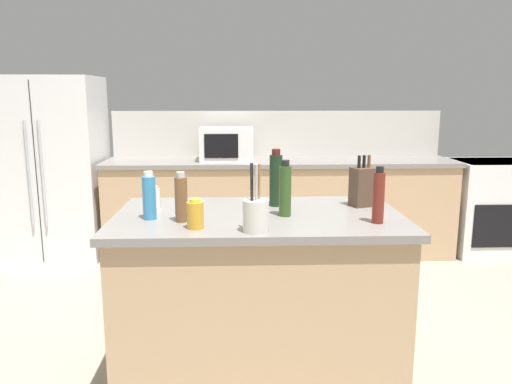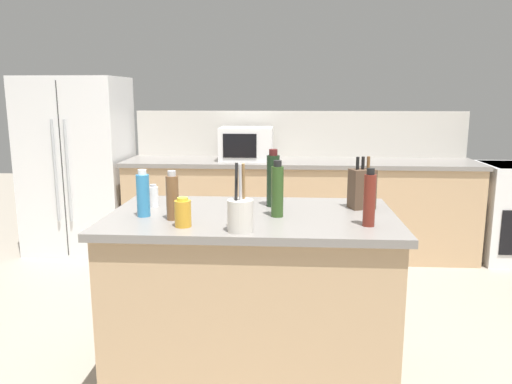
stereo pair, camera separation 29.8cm
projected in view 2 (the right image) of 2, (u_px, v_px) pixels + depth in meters
The scene contains 15 objects.
ground_plane at pixel (252, 374), 2.84m from camera, with size 14.00×14.00×0.00m, color gray.
back_counter_run at pixel (299, 208), 4.88m from camera, with size 3.37×0.66×0.94m.
wall_backsplash at pixel (299, 134), 5.05m from camera, with size 3.33×0.03×0.46m, color beige.
kitchen_island at pixel (252, 296), 2.75m from camera, with size 1.52×0.89×0.94m.
refrigerator at pixel (78, 165), 4.99m from camera, with size 0.97×0.75×1.73m.
microwave at pixel (246, 144), 4.79m from camera, with size 0.50×0.39×0.32m.
knife_block at pixel (362, 188), 2.76m from camera, with size 0.16×0.14×0.29m.
utensil_crock at pixel (240, 214), 2.30m from camera, with size 0.12×0.12×0.32m.
vinegar_bottle at pixel (369, 199), 2.39m from camera, with size 0.06×0.06×0.28m.
salt_shaker at pixel (154, 196), 2.82m from camera, with size 0.05×0.05×0.13m.
pepper_grinder at pixel (172, 197), 2.51m from camera, with size 0.06×0.06×0.25m.
olive_oil_bottle at pixel (277, 190), 2.57m from camera, with size 0.06×0.06×0.29m.
dish_soap_bottle at pixel (143, 194), 2.58m from camera, with size 0.07×0.07×0.25m.
wine_bottle at pixel (273, 180), 2.81m from camera, with size 0.07×0.07×0.32m.
honey_jar at pixel (183, 213), 2.39m from camera, with size 0.08×0.08×0.14m.
Camera 2 is at (0.19, -2.58, 1.57)m, focal length 35.00 mm.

